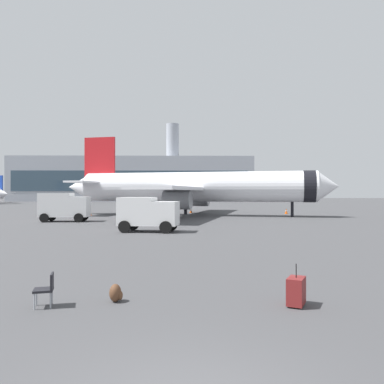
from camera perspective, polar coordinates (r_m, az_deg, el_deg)
name	(u,v)px	position (r m, az deg, el deg)	size (l,w,h in m)	color
airplane_at_gate	(194,187)	(49.87, 0.34, 0.73)	(35.37, 32.20, 10.50)	white
service_truck	(64,206)	(41.48, -18.32, -1.94)	(4.85, 2.61, 2.90)	white
cargo_van	(148,213)	(29.33, -6.54, -3.02)	(4.67, 2.95, 2.60)	white
safety_cone_near	(286,211)	(55.04, 13.71, -2.76)	(0.44, 0.44, 0.76)	#F2590C
safety_cone_mid	(191,211)	(56.16, -0.16, -2.78)	(0.44, 0.44, 0.63)	#F2590C
safety_cone_far	(90,213)	(51.69, -14.76, -3.02)	(0.44, 0.44, 0.61)	#F2590C
rolling_suitcase	(296,291)	(10.76, 15.09, -13.88)	(0.65, 0.75, 1.10)	maroon
traveller_backpack	(116,293)	(11.01, -11.15, -14.41)	(0.36, 0.40, 0.48)	brown
gate_chair	(47,288)	(10.97, -20.63, -13.03)	(0.58, 0.58, 0.86)	black
terminal_building	(134,179)	(137.33, -8.54, 1.90)	(82.01, 17.31, 27.10)	#9EA3AD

